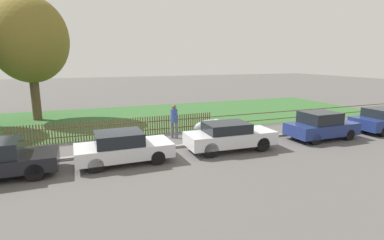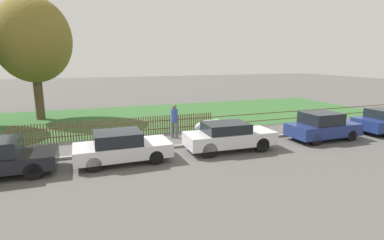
% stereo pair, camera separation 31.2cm
% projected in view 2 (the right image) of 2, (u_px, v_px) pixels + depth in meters
% --- Properties ---
extents(ground_plane, '(120.00, 120.00, 0.00)m').
position_uv_depth(ground_plane, '(129.00, 153.00, 13.54)').
color(ground_plane, '#565451').
extents(kerb_stone, '(40.95, 0.20, 0.12)m').
position_uv_depth(kerb_stone, '(128.00, 151.00, 13.62)').
color(kerb_stone, gray).
rests_on(kerb_stone, ground).
extents(grass_strip, '(40.95, 10.79, 0.01)m').
position_uv_depth(grass_strip, '(111.00, 119.00, 21.25)').
color(grass_strip, '#33602D').
rests_on(grass_strip, ground).
extents(park_fence, '(40.95, 0.05, 1.06)m').
position_uv_depth(park_fence, '(120.00, 128.00, 16.19)').
color(park_fence, brown).
rests_on(park_fence, ground).
extents(parked_car_navy_estate, '(3.87, 1.78, 1.30)m').
position_uv_depth(parked_car_navy_estate, '(121.00, 147.00, 12.28)').
color(parked_car_navy_estate, silver).
rests_on(parked_car_navy_estate, ground).
extents(parked_car_red_compact, '(4.21, 1.75, 1.33)m').
position_uv_depth(parked_car_red_compact, '(229.00, 136.00, 13.86)').
color(parked_car_red_compact, silver).
rests_on(parked_car_red_compact, ground).
extents(parked_car_white_van, '(3.75, 1.76, 1.47)m').
position_uv_depth(parked_car_white_van, '(322.00, 126.00, 15.71)').
color(parked_car_white_van, navy).
rests_on(parked_car_white_van, ground).
extents(covered_motorcycle, '(1.90, 0.90, 1.02)m').
position_uv_depth(covered_motorcycle, '(211.00, 127.00, 15.98)').
color(covered_motorcycle, black).
rests_on(covered_motorcycle, ground).
extents(tree_behind_motorcycle, '(5.00, 5.00, 8.34)m').
position_uv_depth(tree_behind_motorcycle, '(33.00, 40.00, 20.14)').
color(tree_behind_motorcycle, brown).
rests_on(tree_behind_motorcycle, ground).
extents(pedestrian_near_fence, '(0.51, 0.51, 1.82)m').
position_uv_depth(pedestrian_near_fence, '(174.00, 119.00, 15.98)').
color(pedestrian_near_fence, slate).
rests_on(pedestrian_near_fence, ground).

